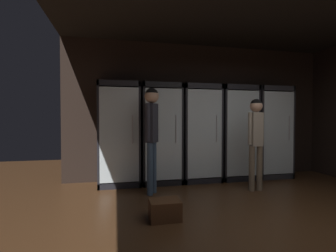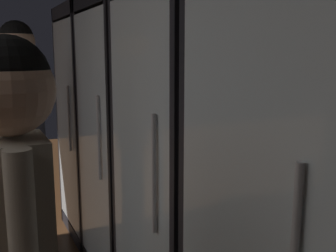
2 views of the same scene
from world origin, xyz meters
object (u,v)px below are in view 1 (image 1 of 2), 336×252
Objects in this scene: shopper_near at (256,133)px; wine_crate_floor at (165,210)px; cooler_left at (160,135)px; shopper_far at (152,124)px; cooler_center at (199,134)px; cooler_right at (235,134)px; cooler_far_left at (119,135)px; cooler_far_right at (269,133)px.

shopper_near is 4.22× the size of wine_crate_floor.
cooler_left is 0.80m from shopper_far.
shopper_far is at bearing 173.76° from shopper_near.
shopper_far is at bearing 90.16° from wine_crate_floor.
cooler_center is 0.79m from cooler_right.
cooler_left is 0.79m from cooler_center.
cooler_center is 1.00× the size of cooler_right.
cooler_center is at bearing 0.15° from cooler_left.
cooler_center is at bearing 179.85° from cooler_right.
cooler_left is at bearing 81.22° from wine_crate_floor.
cooler_far_left is at bearing 125.74° from shopper_far.
wine_crate_floor is at bearing -153.97° from shopper_near.
cooler_far_right is at bearing 0.03° from cooler_far_left.
cooler_right is 1.10× the size of shopper_far.
cooler_left reaches higher than shopper_near.
cooler_left is (0.79, 0.00, -0.01)m from cooler_far_left.
wine_crate_floor is at bearing -136.32° from cooler_right.
cooler_center is 1.59m from cooler_far_right.
wine_crate_floor is (-1.77, -0.87, -0.87)m from shopper_near.
shopper_far is (-1.78, 0.19, 0.16)m from shopper_near.
cooler_right is 5.12× the size of wine_crate_floor.
cooler_far_left is 1.00× the size of cooler_left.
cooler_far_left is at bearing -179.98° from cooler_right.
wine_crate_floor is at bearing -89.84° from shopper_far.
cooler_center is (1.59, 0.00, -0.00)m from cooler_far_left.
shopper_far is (-0.28, -0.72, 0.22)m from cooler_left.
cooler_center reaches higher than wine_crate_floor.
shopper_near is (2.29, -0.91, 0.05)m from cooler_far_left.
cooler_far_left reaches higher than shopper_far.
cooler_center is 2.23m from wine_crate_floor.
wine_crate_floor is (0.52, -1.78, -0.82)m from cooler_far_left.
cooler_far_left reaches higher than shopper_near.
cooler_center and cooler_right have the same top height.
cooler_far_right is 5.12× the size of wine_crate_floor.
cooler_right is (1.59, 0.00, -0.00)m from cooler_left.
cooler_center is 5.12× the size of wine_crate_floor.
cooler_center is at bearing 179.95° from cooler_far_right.
shopper_near is at bearing -95.53° from cooler_right.
cooler_left is at bearing 0.05° from cooler_far_left.
cooler_left is 5.12× the size of wine_crate_floor.
cooler_left is 1.76m from shopper_near.
shopper_near is (-0.09, -0.91, 0.06)m from cooler_right.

